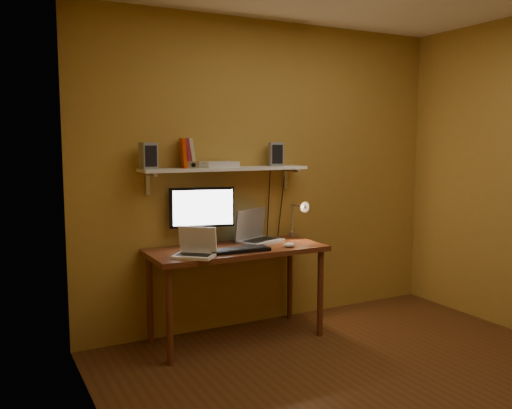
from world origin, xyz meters
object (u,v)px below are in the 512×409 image
router (218,165)px  laptop (256,233)px  monitor (202,213)px  speaker_left (148,156)px  wall_shelf (226,169)px  mouse (289,245)px  keyboard (239,250)px  shelf_camera (193,165)px  netbook (196,248)px  desk (237,258)px  desk_lamp (299,214)px  speaker_right (276,154)px

router → laptop: bearing=-5.3°
monitor → speaker_left: 0.63m
wall_shelf → monitor: 0.40m
monitor → mouse: (0.59, -0.38, -0.25)m
keyboard → shelf_camera: size_ratio=5.00×
netbook → desk: bearing=63.0°
netbook → speaker_left: speaker_left is taller
wall_shelf → shelf_camera: size_ratio=14.73×
keyboard → shelf_camera: shelf_camera is taller
shelf_camera → router: size_ratio=0.33×
mouse → speaker_left: bearing=179.5°
wall_shelf → keyboard: wall_shelf is taller
desk_lamp → speaker_right: size_ratio=1.86×
desk → router: bearing=110.2°
speaker_left → laptop: bearing=-6.0°
wall_shelf → netbook: 0.77m
desk → laptop: (0.26, 0.16, 0.16)m
desk → speaker_right: bearing=23.4°
speaker_left → shelf_camera: size_ratio=2.11×
mouse → shelf_camera: (-0.68, 0.32, 0.63)m
desk_lamp → speaker_left: speaker_left is taller
laptop → netbook: laptop is taller
netbook → speaker_left: bearing=165.3°
laptop → mouse: 0.36m
desk → monitor: size_ratio=2.72×
wall_shelf → laptop: (0.26, -0.04, -0.54)m
laptop → shelf_camera: 0.81m
mouse → shelf_camera: shelf_camera is taller
wall_shelf → shelf_camera: bearing=-168.7°
mouse → speaker_right: speaker_right is taller
speaker_right → shelf_camera: bearing=-158.3°
router → speaker_right: bearing=1.8°
netbook → speaker_right: 1.16m
mouse → desk_lamp: 0.46m
wall_shelf → router: bearing=-173.5°
netbook → desk_lamp: 1.11m
monitor → router: bearing=9.5°
monitor → speaker_left: size_ratio=2.56×
monitor → laptop: (0.47, -0.04, -0.19)m
keyboard → mouse: 0.43m
netbook → shelf_camera: size_ratio=3.68×
netbook → shelf_camera: bearing=112.2°
laptop → speaker_left: 1.11m
desk_lamp → keyboard: bearing=-158.7°
speaker_left → desk_lamp: bearing=-6.7°
wall_shelf → laptop: 0.60m
laptop → speaker_left: bearing=154.8°
monitor → netbook: 0.45m
keyboard → speaker_right: 0.95m
desk → monitor: monitor is taller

